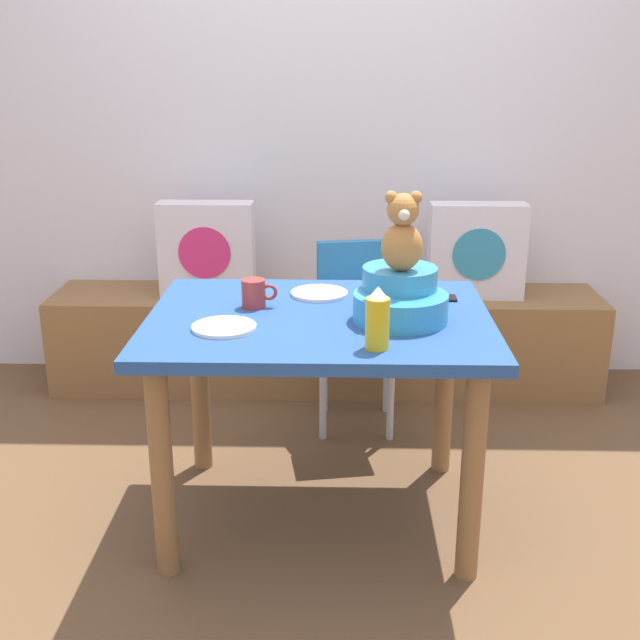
% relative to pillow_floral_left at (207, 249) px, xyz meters
% --- Properties ---
extents(ground_plane, '(8.00, 8.00, 0.00)m').
position_rel_pillow_floral_left_xyz_m(ground_plane, '(0.55, -1.16, -0.68)').
color(ground_plane, brown).
extents(back_wall, '(4.40, 0.10, 2.60)m').
position_rel_pillow_floral_left_xyz_m(back_wall, '(0.55, 0.29, 0.62)').
color(back_wall, silver).
rests_on(back_wall, ground_plane).
extents(window_bench, '(2.60, 0.44, 0.46)m').
position_rel_pillow_floral_left_xyz_m(window_bench, '(0.55, 0.02, -0.45)').
color(window_bench, olive).
rests_on(window_bench, ground_plane).
extents(pillow_floral_left, '(0.44, 0.15, 0.44)m').
position_rel_pillow_floral_left_xyz_m(pillow_floral_left, '(0.00, 0.00, 0.00)').
color(pillow_floral_left, silver).
rests_on(pillow_floral_left, window_bench).
extents(pillow_floral_right, '(0.44, 0.15, 0.44)m').
position_rel_pillow_floral_left_xyz_m(pillow_floral_right, '(1.25, 0.00, 0.00)').
color(pillow_floral_right, silver).
rests_on(pillow_floral_right, window_bench).
extents(dining_table, '(1.11, 0.85, 0.74)m').
position_rel_pillow_floral_left_xyz_m(dining_table, '(0.55, -1.16, -0.06)').
color(dining_table, '#264C8C').
rests_on(dining_table, ground_plane).
extents(highchair, '(0.37, 0.49, 0.79)m').
position_rel_pillow_floral_left_xyz_m(highchair, '(0.69, -0.42, -0.16)').
color(highchair, '#2672B2').
rests_on(highchair, ground_plane).
extents(infant_seat_teal, '(0.30, 0.33, 0.16)m').
position_rel_pillow_floral_left_xyz_m(infant_seat_teal, '(0.81, -1.19, 0.13)').
color(infant_seat_teal, '#338FC2').
rests_on(infant_seat_teal, dining_table).
extents(teddy_bear, '(0.13, 0.12, 0.25)m').
position_rel_pillow_floral_left_xyz_m(teddy_bear, '(0.81, -1.19, 0.34)').
color(teddy_bear, '#B6763B').
rests_on(teddy_bear, infant_seat_teal).
extents(ketchup_bottle, '(0.07, 0.07, 0.18)m').
position_rel_pillow_floral_left_xyz_m(ketchup_bottle, '(0.73, -1.46, 0.15)').
color(ketchup_bottle, gold).
rests_on(ketchup_bottle, dining_table).
extents(coffee_mug, '(0.12, 0.08, 0.09)m').
position_rel_pillow_floral_left_xyz_m(coffee_mug, '(0.34, -1.07, 0.11)').
color(coffee_mug, '#9E332D').
rests_on(coffee_mug, dining_table).
extents(dinner_plate_near, '(0.20, 0.20, 0.01)m').
position_rel_pillow_floral_left_xyz_m(dinner_plate_near, '(0.55, -0.93, 0.07)').
color(dinner_plate_near, white).
rests_on(dinner_plate_near, dining_table).
extents(dinner_plate_far, '(0.20, 0.20, 0.01)m').
position_rel_pillow_floral_left_xyz_m(dinner_plate_far, '(0.26, -1.30, 0.07)').
color(dinner_plate_far, white).
rests_on(dinner_plate_far, dining_table).
extents(cell_phone, '(0.15, 0.07, 0.01)m').
position_rel_pillow_floral_left_xyz_m(cell_phone, '(0.95, -0.97, 0.06)').
color(cell_phone, black).
rests_on(cell_phone, dining_table).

